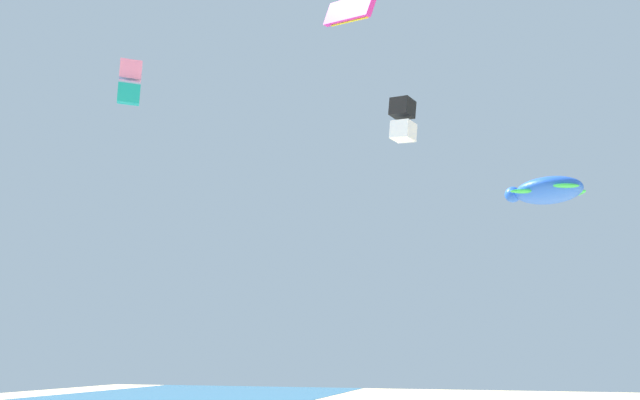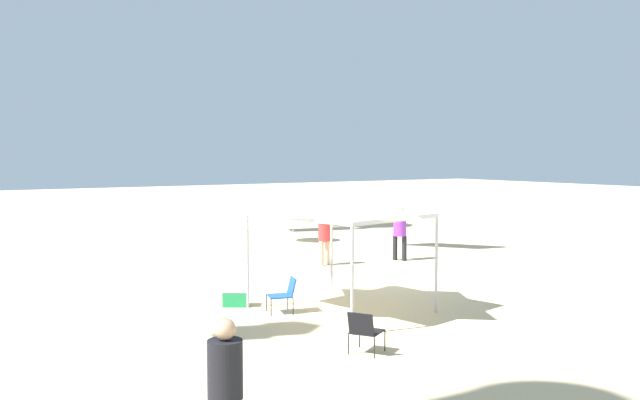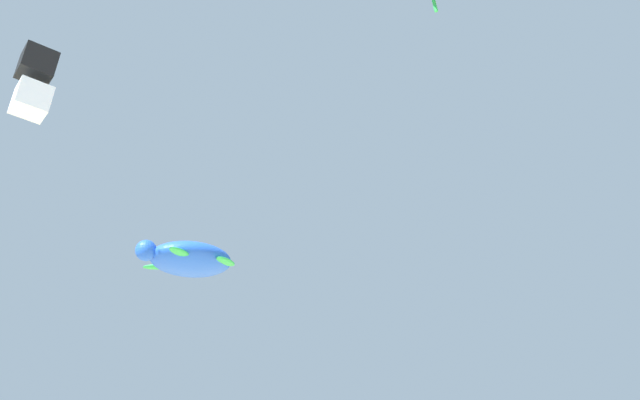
{
  "view_description": "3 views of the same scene",
  "coord_description": "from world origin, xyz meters",
  "px_view_note": "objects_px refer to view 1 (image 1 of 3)",
  "views": [
    {
      "loc": [
        -19.53,
        4.73,
        4.25
      ],
      "look_at": [
        1.12,
        10.95,
        9.82
      ],
      "focal_mm": 33.64,
      "sensor_mm": 36.0,
      "label": 1
    },
    {
      "loc": [
        -15.58,
        12.52,
        3.71
      ],
      "look_at": [
        -3.36,
        4.83,
        2.73
      ],
      "focal_mm": 37.95,
      "sensor_mm": 36.0,
      "label": 2
    },
    {
      "loc": [
        -8.77,
        22.18,
        4.18
      ],
      "look_at": [
        1.12,
        9.62,
        10.26
      ],
      "focal_mm": 40.98,
      "sensor_mm": 36.0,
      "label": 3
    }
  ],
  "objects_px": {
    "kite_box_pink": "(130,82)",
    "kite_parafoil_magenta": "(349,10)",
    "kite_box_black": "(403,120)",
    "kite_turtle_blue": "(547,191)"
  },
  "relations": [
    {
      "from": "kite_box_pink",
      "to": "kite_parafoil_magenta",
      "type": "bearing_deg",
      "value": -163.35
    },
    {
      "from": "kite_box_pink",
      "to": "kite_box_black",
      "type": "distance_m",
      "value": 18.47
    },
    {
      "from": "kite_parafoil_magenta",
      "to": "kite_turtle_blue",
      "type": "bearing_deg",
      "value": 79.08
    },
    {
      "from": "kite_box_pink",
      "to": "kite_box_black",
      "type": "height_order",
      "value": "kite_box_black"
    },
    {
      "from": "kite_parafoil_magenta",
      "to": "kite_turtle_blue",
      "type": "xyz_separation_m",
      "value": [
        7.07,
        -9.29,
        -8.58
      ]
    },
    {
      "from": "kite_box_black",
      "to": "kite_turtle_blue",
      "type": "bearing_deg",
      "value": 104.29
    },
    {
      "from": "kite_parafoil_magenta",
      "to": "kite_box_black",
      "type": "relative_size",
      "value": 1.3
    },
    {
      "from": "kite_box_pink",
      "to": "kite_box_black",
      "type": "bearing_deg",
      "value": -152.05
    },
    {
      "from": "kite_turtle_blue",
      "to": "kite_box_black",
      "type": "height_order",
      "value": "kite_box_black"
    },
    {
      "from": "kite_turtle_blue",
      "to": "kite_box_black",
      "type": "xyz_separation_m",
      "value": [
        0.51,
        7.84,
        5.3
      ]
    }
  ]
}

